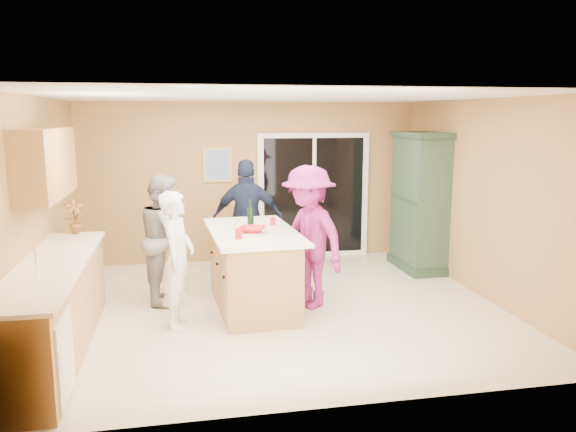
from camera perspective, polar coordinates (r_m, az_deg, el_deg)
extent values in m
plane|color=beige|center=(7.15, -1.04, -9.30)|extent=(5.50, 5.50, 0.00)
cube|color=silver|center=(6.74, -1.11, 12.03)|extent=(5.50, 5.00, 0.10)
cube|color=tan|center=(9.28, -3.74, 3.44)|extent=(5.50, 0.10, 2.60)
cube|color=tan|center=(4.43, 4.52, -3.96)|extent=(5.50, 0.10, 2.60)
cube|color=tan|center=(6.91, -24.15, 0.28)|extent=(0.10, 5.00, 2.60)
cube|color=tan|center=(7.78, 19.31, 1.60)|extent=(0.10, 5.00, 2.60)
cube|color=#B88147|center=(6.19, -22.71, -8.81)|extent=(0.60, 3.00, 0.90)
cube|color=silver|center=(5.20, -25.01, -13.19)|extent=(0.62, 0.60, 0.72)
cube|color=silver|center=(6.06, -22.87, -4.60)|extent=(0.65, 3.05, 0.04)
cylinder|color=silver|center=(5.55, -24.18, -4.18)|extent=(0.02, 0.02, 0.30)
cube|color=#B88147|center=(6.61, -23.41, 4.95)|extent=(0.35, 1.60, 0.75)
cube|color=white|center=(9.47, 2.62, 2.06)|extent=(1.90, 0.05, 2.10)
cube|color=black|center=(9.45, 2.64, 2.05)|extent=(1.70, 0.03, 1.94)
cube|color=white|center=(9.45, 2.64, 2.04)|extent=(0.06, 0.04, 1.94)
cube|color=silver|center=(9.48, 3.54, 1.76)|extent=(0.02, 0.03, 0.12)
cube|color=tan|center=(9.17, -7.17, 5.19)|extent=(0.46, 0.03, 0.56)
cube|color=#5278AA|center=(9.16, -7.17, 5.18)|extent=(0.38, 0.02, 0.48)
cube|color=#B88147|center=(7.03, -3.58, -5.58)|extent=(0.95, 1.72, 0.95)
cube|color=silver|center=(6.91, -3.62, -1.61)|extent=(1.13, 1.94, 0.04)
cube|color=black|center=(7.15, -3.54, -8.84)|extent=(0.86, 1.63, 0.11)
cube|color=#243A26|center=(9.14, 12.99, -4.80)|extent=(0.59, 1.12, 0.13)
cube|color=#2F4735|center=(8.94, 13.25, 1.38)|extent=(0.53, 1.06, 1.99)
cube|color=#243A26|center=(8.84, 13.52, 8.04)|extent=(0.61, 1.16, 0.08)
imported|color=silver|center=(6.47, -11.15, -4.35)|extent=(0.52, 0.65, 1.56)
imported|color=gray|center=(7.39, -12.36, -2.22)|extent=(0.63, 0.81, 1.65)
imported|color=#1B213B|center=(8.25, -4.12, -0.35)|extent=(1.08, 0.57, 1.76)
imported|color=#972074|center=(6.99, 2.09, -2.15)|extent=(1.14, 1.33, 1.78)
imported|color=#B41419|center=(6.73, -3.65, -1.41)|extent=(0.40, 0.40, 0.07)
imported|color=red|center=(7.38, -20.90, -0.03)|extent=(0.27, 0.23, 0.44)
cylinder|color=#B41419|center=(7.22, -1.57, -0.52)|extent=(0.07, 0.07, 0.09)
cylinder|color=#B41419|center=(6.41, -5.03, -1.81)|extent=(0.10, 0.10, 0.12)
cylinder|color=black|center=(7.02, -3.83, -0.14)|extent=(0.08, 0.08, 0.26)
cylinder|color=black|center=(6.99, -3.84, 1.32)|extent=(0.03, 0.03, 0.10)
cylinder|color=silver|center=(6.53, -3.65, -2.03)|extent=(0.25, 0.25, 0.02)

